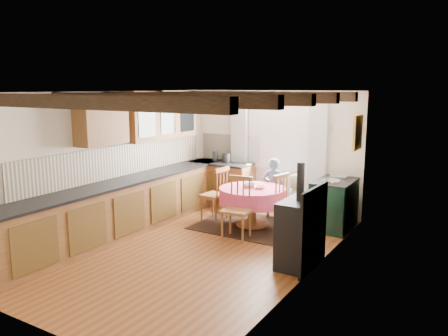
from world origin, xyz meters
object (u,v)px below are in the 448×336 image
Objects in this scene: dining_table at (252,207)px; aga_range at (334,204)px; child_far at (273,188)px; cast_iron_stove at (299,215)px; chair_left at (214,193)px; cup at (253,185)px; child_right at (296,203)px; chair_right at (290,205)px; chair_near at (236,209)px.

aga_range is (1.27, 0.67, 0.09)m from dining_table.
cast_iron_stove is at bearing 110.51° from child_far.
child_far is (-1.21, 0.08, 0.13)m from aga_range.
cast_iron_stove reaches higher than chair_left.
child_far is 0.74m from cup.
chair_left is 2.54m from cast_iron_stove.
child_right is 9.89× the size of cup.
cup is (-0.74, 0.06, 0.25)m from chair_right.
cast_iron_stove is at bearing -42.14° from dining_table.
child_right is at bearing 126.99° from child_far.
child_far reaches higher than cup.
cast_iron_stove is 1.55m from child_right.
chair_near reaches higher than chair_right.
cast_iron_stove is (1.38, -1.25, 0.38)m from dining_table.
chair_near reaches higher than child_right.
child_far reaches higher than aga_range.
cup is (0.80, 0.01, 0.25)m from chair_left.
chair_near is at bearing 137.06° from child_right.
aga_range is (0.54, 0.70, -0.07)m from chair_right.
chair_left is 0.84m from cup.
chair_near is 1.07× the size of aga_range.
child_right reaches higher than aga_range.
dining_table is at bearing 89.36° from chair_near.
chair_right is at bearing -4.66° from cup.
cup is at bearing 113.51° from dining_table.
child_far is (-1.32, 2.00, -0.16)m from cast_iron_stove.
chair_right is at bearing 118.18° from cast_iron_stove.
cup is at bearing 97.43° from chair_right.
chair_right is (0.64, 0.69, -0.01)m from chair_near.
chair_near is 0.95m from chair_right.
child_far is at bearing 176.17° from aga_range.
cast_iron_stove is 2.40m from child_far.
chair_near is 1.01× the size of chair_left.
cast_iron_stove is 14.28× the size of cup.
cast_iron_stove is (2.19, -1.27, 0.23)m from chair_left.
chair_right is at bearing -127.91° from aga_range.
aga_range is at bearing 163.24° from child_far.
chair_near is (0.08, -0.72, 0.16)m from dining_table.
child_right is at bearing 98.88° from chair_left.
dining_table is 0.40m from cup.
chair_right is 0.78m from cup.
child_far is (0.06, 0.75, 0.22)m from dining_table.
child_right is (-0.61, 1.40, -0.23)m from cast_iron_stove.
cast_iron_stove reaches higher than aga_range.
child_far reaches higher than child_right.
chair_near is at bearing 149.09° from chair_right.
chair_right is 0.19m from child_right.
dining_table is at bearing -66.49° from cup.
dining_table is 0.75m from chair_right.
chair_right is 0.89m from aga_range.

